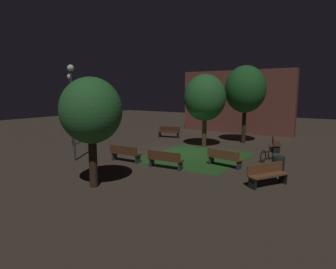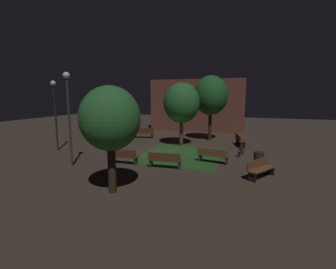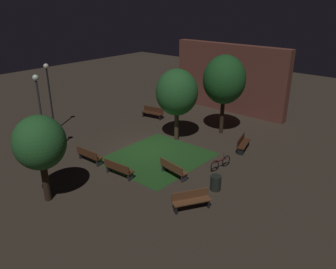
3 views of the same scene
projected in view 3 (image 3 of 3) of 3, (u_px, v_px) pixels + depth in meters
ground_plane at (146, 149)px, 21.67m from camera, size 60.00×60.00×0.00m
grass_lawn at (157, 157)px, 20.59m from camera, size 5.25×5.84×0.01m
bench_corner at (89, 155)px, 19.80m from camera, size 1.82×0.55×0.88m
bench_lawn_edge at (118, 168)px, 18.25m from camera, size 1.83×0.62×0.88m
bench_near_trees at (191, 200)px, 15.44m from camera, size 1.35×1.78×0.88m
bench_back_row at (153, 112)px, 27.21m from camera, size 1.86×0.81×0.88m
bench_front_left at (243, 143)px, 21.44m from camera, size 0.94×1.86×0.88m
bench_path_side at (173, 169)px, 18.23m from camera, size 1.85×0.76×0.88m
tree_right_canopy at (224, 80)px, 22.90m from camera, size 2.93×2.93×5.59m
tree_lawn_side at (177, 93)px, 21.99m from camera, size 2.78×2.78×4.88m
tree_near_wall at (40, 143)px, 15.17m from camera, size 2.38×2.38×4.29m
lamp_post_path_center at (39, 104)px, 19.28m from camera, size 0.36×0.36×5.13m
lamp_post_near_wall at (49, 87)px, 23.56m from camera, size 0.36×0.36×4.91m
trash_bin at (216, 183)px, 17.01m from camera, size 0.55×0.55×0.79m
bicycle at (221, 163)px, 19.15m from camera, size 0.33×1.60×0.93m
building_wall_backdrop at (229, 78)px, 28.22m from camera, size 10.23×0.80×5.62m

